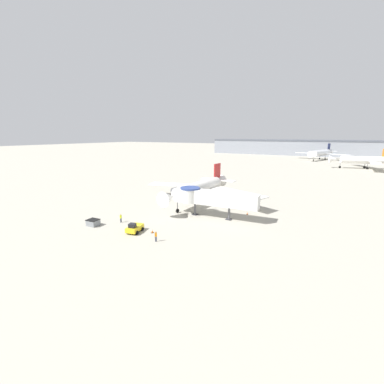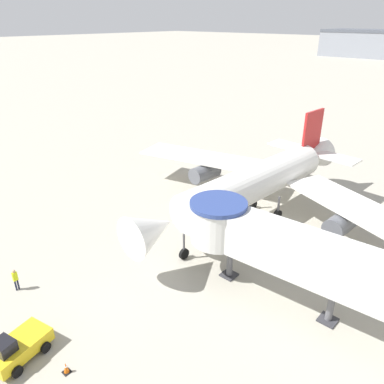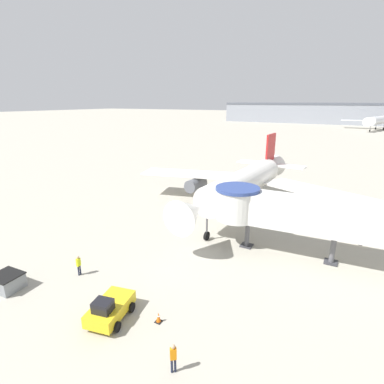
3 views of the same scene
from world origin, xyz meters
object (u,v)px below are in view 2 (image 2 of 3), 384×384
at_px(jet_bridge, 281,246).
at_px(pushback_tug_yellow, 17,347).
at_px(traffic_cone_apron_front, 66,368).
at_px(main_airplane, 259,182).
at_px(ground_crew_marshaller, 15,278).

distance_m(jet_bridge, pushback_tug_yellow, 16.70).
relative_size(pushback_tug_yellow, traffic_cone_apron_front, 5.36).
distance_m(main_airplane, ground_crew_marshaller, 21.39).
relative_size(jet_bridge, ground_crew_marshaller, 9.70).
bearing_deg(main_airplane, jet_bridge, -46.35).
xyz_separation_m(main_airplane, jet_bridge, (7.14, -8.53, 0.31)).
xyz_separation_m(pushback_tug_yellow, ground_crew_marshaller, (-5.79, 2.62, 0.21)).
height_order(traffic_cone_apron_front, ground_crew_marshaller, ground_crew_marshaller).
relative_size(main_airplane, ground_crew_marshaller, 19.38).
distance_m(main_airplane, jet_bridge, 11.13).
height_order(jet_bridge, pushback_tug_yellow, jet_bridge).
relative_size(main_airplane, traffic_cone_apron_front, 47.40).
bearing_deg(traffic_cone_apron_front, pushback_tug_yellow, -156.69).
height_order(jet_bridge, ground_crew_marshaller, jet_bridge).
bearing_deg(pushback_tug_yellow, traffic_cone_apron_front, 11.41).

